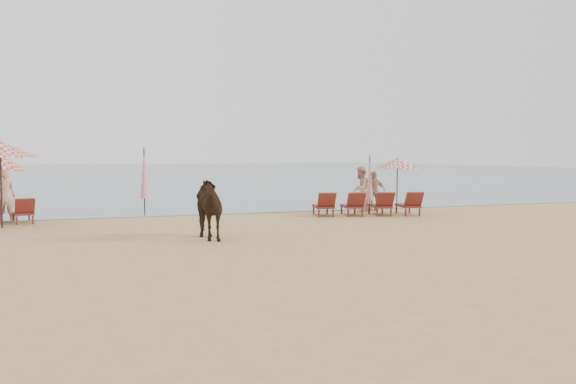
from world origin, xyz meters
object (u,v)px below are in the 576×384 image
at_px(umbrella_closed_right, 370,178).
at_px(umbrella_open_right, 397,163).
at_px(umbrella_open_left_a, 0,149).
at_px(umbrella_open_left_b, 0,162).
at_px(beachgoer_left, 5,196).
at_px(umbrella_closed_left, 144,174).
at_px(lounger_cluster_right, 367,204).
at_px(beachgoer_right_b, 374,191).
at_px(cow, 204,209).
at_px(beachgoer_right_a, 361,189).

bearing_deg(umbrella_closed_right, umbrella_open_right, -2.68).
xyz_separation_m(umbrella_open_left_a, umbrella_open_right, (13.74, 0.05, -0.49)).
distance_m(umbrella_open_left_b, beachgoer_left, 1.38).
xyz_separation_m(umbrella_open_left_b, umbrella_closed_left, (4.87, 0.92, -0.46)).
height_order(lounger_cluster_right, beachgoer_right_b, beachgoer_right_b).
xyz_separation_m(lounger_cluster_right, umbrella_open_left_a, (-12.23, 0.40, 1.98)).
bearing_deg(cow, beachgoer_right_a, 34.90).
xyz_separation_m(lounger_cluster_right, umbrella_closed_right, (0.37, 0.51, 0.94)).
bearing_deg(umbrella_open_left_b, umbrella_closed_right, -5.42).
bearing_deg(beachgoer_right_b, beachgoer_right_a, 18.28).
bearing_deg(beachgoer_right_b, umbrella_closed_left, -7.68).
bearing_deg(beachgoer_right_a, umbrella_closed_right, 39.80).
relative_size(umbrella_closed_left, beachgoer_left, 1.40).
xyz_separation_m(cow, beachgoer_right_b, (8.33, 6.03, -0.02)).
distance_m(umbrella_open_right, umbrella_closed_left, 9.54).
distance_m(beachgoer_right_a, beachgoer_right_b, 0.73).
distance_m(umbrella_open_left_a, cow, 7.14).
distance_m(lounger_cluster_right, beachgoer_right_b, 2.16).
distance_m(lounger_cluster_right, umbrella_closed_right, 1.13).
bearing_deg(umbrella_closed_right, beachgoer_right_a, 81.17).
bearing_deg(beachgoer_right_b, umbrella_open_right, 106.15).
bearing_deg(beachgoer_right_b, lounger_cluster_right, 58.59).
relative_size(lounger_cluster_right, umbrella_open_left_b, 1.78).
height_order(umbrella_open_left_a, umbrella_closed_right, umbrella_open_left_a).
bearing_deg(umbrella_open_left_b, beachgoer_right_a, -0.73).
height_order(beachgoer_left, beachgoer_right_a, beachgoer_left).
distance_m(lounger_cluster_right, cow, 8.30).
height_order(umbrella_open_right, beachgoer_right_a, umbrella_open_right).
distance_m(umbrella_open_left_a, umbrella_open_right, 13.75).
xyz_separation_m(umbrella_closed_right, cow, (-7.47, -4.80, -0.55)).
height_order(umbrella_closed_right, beachgoer_left, umbrella_closed_right).
xyz_separation_m(umbrella_closed_left, beachgoer_left, (-4.69, -1.74, -0.64)).
bearing_deg(beachgoer_left, umbrella_open_left_b, -75.43).
height_order(umbrella_open_left_b, beachgoer_left, umbrella_open_left_b).
distance_m(umbrella_closed_left, umbrella_closed_right, 8.44).
xyz_separation_m(umbrella_open_left_a, beachgoer_right_a, (12.76, 1.16, -1.51)).
distance_m(umbrella_closed_left, cow, 7.86).
bearing_deg(cow, beachgoer_left, 127.45).
xyz_separation_m(umbrella_open_right, beachgoer_right_a, (-0.98, 1.10, -1.02)).
bearing_deg(cow, umbrella_open_left_a, 134.98).
bearing_deg(beachgoer_right_b, cow, 39.77).
relative_size(umbrella_open_left_b, umbrella_open_right, 1.08).
bearing_deg(beachgoer_left, beachgoer_right_a, -178.73).
distance_m(umbrella_open_left_a, umbrella_closed_right, 12.64).
bearing_deg(umbrella_open_left_a, lounger_cluster_right, -21.32).
bearing_deg(umbrella_open_right, umbrella_open_left_a, 174.20).
bearing_deg(umbrella_open_left_b, beachgoer_left, -73.82).
xyz_separation_m(umbrella_closed_right, beachgoer_right_a, (0.16, 1.05, -0.47)).
distance_m(cow, beachgoer_right_b, 10.28).
height_order(umbrella_closed_left, beachgoer_right_b, umbrella_closed_left).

